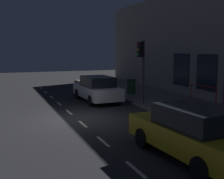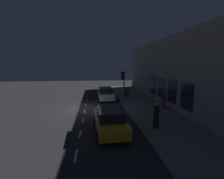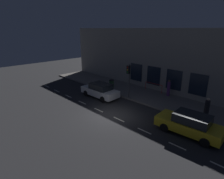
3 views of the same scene
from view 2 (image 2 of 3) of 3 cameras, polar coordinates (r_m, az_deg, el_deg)
ground_plane at (r=17.13m, az=-9.25°, el=-6.56°), size 60.00×60.00×0.00m
sidewalk at (r=17.89m, az=11.26°, el=-5.71°), size 4.50×32.00×0.15m
building_facade at (r=18.31m, az=19.25°, el=5.60°), size 0.65×32.00×7.30m
lane_centre_line at (r=16.17m, az=-9.44°, el=-7.46°), size 0.12×27.20×0.01m
traffic_light at (r=18.45m, az=3.83°, el=3.10°), size 0.47×0.32×3.60m
parked_car_0 at (r=20.99m, az=-2.22°, el=-1.45°), size 2.00×4.47×1.58m
parked_car_1 at (r=11.13m, az=-0.76°, el=-10.51°), size 2.10×4.62×1.58m
pedestrian_0 at (r=17.16m, az=17.39°, el=-3.36°), size 0.44×0.44×1.82m
pedestrian_1 at (r=11.77m, az=15.00°, el=-8.85°), size 0.46×0.46×1.77m
trash_bin at (r=22.56m, az=5.02°, el=-1.12°), size 0.62×0.62×1.01m
red_railing at (r=19.03m, az=15.30°, el=-2.51°), size 0.05×2.30×0.97m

